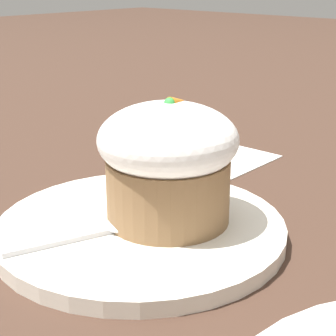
# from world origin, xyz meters

# --- Properties ---
(ground_plane) EXTENTS (4.00, 4.00, 0.00)m
(ground_plane) POSITION_xyz_m (0.00, 0.00, 0.00)
(ground_plane) COLOR #3D281E
(dessert_plate) EXTENTS (0.22, 0.22, 0.01)m
(dessert_plate) POSITION_xyz_m (0.00, 0.00, 0.01)
(dessert_plate) COLOR white
(dessert_plate) RESTS_ON ground_plane
(carrot_cake) EXTENTS (0.10, 0.10, 0.10)m
(carrot_cake) POSITION_xyz_m (0.02, -0.01, 0.06)
(carrot_cake) COLOR olive
(carrot_cake) RESTS_ON dessert_plate
(spoon) EXTENTS (0.11, 0.05, 0.01)m
(spoon) POSITION_xyz_m (-0.03, 0.01, 0.01)
(spoon) COLOR silver
(spoon) RESTS_ON dessert_plate
(paper_napkin) EXTENTS (0.12, 0.11, 0.00)m
(paper_napkin) POSITION_xyz_m (0.18, 0.07, 0.00)
(paper_napkin) COLOR white
(paper_napkin) RESTS_ON ground_plane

